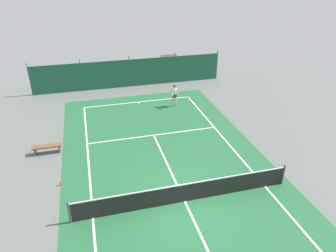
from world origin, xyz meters
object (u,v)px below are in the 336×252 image
at_px(parked_car, 171,66).
at_px(tennis_player, 174,94).
at_px(tennis_ball_midcourt, 175,135).
at_px(tennis_net, 185,193).
at_px(courtside_bench, 47,147).
at_px(tennis_ball_near_player, 168,100).
at_px(water_bottle, 61,183).

bearing_deg(parked_car, tennis_player, -100.61).
xyz_separation_m(tennis_player, parked_car, (1.80, 7.60, -0.12)).
xyz_separation_m(tennis_player, tennis_ball_midcourt, (-1.24, -4.38, -0.93)).
distance_m(tennis_net, tennis_ball_midcourt, 6.18).
distance_m(tennis_player, courtside_bench, 9.90).
height_order(tennis_ball_near_player, parked_car, parked_car).
relative_size(tennis_net, tennis_ball_midcourt, 153.33).
bearing_deg(courtside_bench, tennis_ball_midcourt, 0.55).
bearing_deg(parked_car, tennis_net, -100.76).
xyz_separation_m(tennis_ball_near_player, water_bottle, (-7.88, -8.94, 0.09)).
height_order(tennis_player, parked_car, parked_car).
distance_m(tennis_player, parked_car, 7.81).
bearing_deg(tennis_ball_midcourt, courtside_bench, -179.45).
relative_size(tennis_net, tennis_player, 6.17).
relative_size(tennis_ball_near_player, parked_car, 0.02).
relative_size(parked_car, courtside_bench, 2.68).
distance_m(tennis_player, tennis_ball_near_player, 1.54).
distance_m(tennis_ball_near_player, tennis_ball_midcourt, 5.71).
distance_m(tennis_ball_midcourt, water_bottle, 7.55).
bearing_deg(courtside_bench, parked_car, 48.60).
bearing_deg(water_bottle, tennis_ball_near_player, 48.63).
bearing_deg(tennis_ball_midcourt, parked_car, 75.77).
xyz_separation_m(tennis_net, tennis_player, (2.52, 10.41, 0.45)).
height_order(tennis_net, tennis_ball_midcourt, tennis_net).
distance_m(parked_car, water_bottle, 18.21).
bearing_deg(tennis_player, parked_car, -101.68).
xyz_separation_m(tennis_ball_midcourt, parked_car, (3.04, 11.98, 0.81)).
relative_size(parked_car, water_bottle, 17.84).
distance_m(tennis_net, parked_car, 18.52).
distance_m(tennis_ball_near_player, courtside_bench, 10.39).
height_order(tennis_player, water_bottle, tennis_player).
bearing_deg(tennis_net, tennis_ball_near_player, 78.45).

